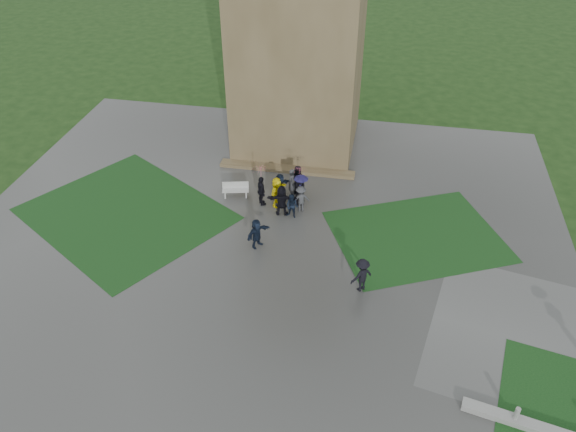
% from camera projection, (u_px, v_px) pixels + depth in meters
% --- Properties ---
extents(ground, '(120.00, 120.00, 0.00)m').
position_uv_depth(ground, '(248.00, 277.00, 28.84)').
color(ground, black).
extents(plaza, '(34.00, 34.00, 0.02)m').
position_uv_depth(plaza, '(257.00, 252.00, 30.42)').
color(plaza, '#363633').
rests_on(plaza, ground).
extents(lawn_inset_left, '(14.10, 13.46, 0.01)m').
position_uv_depth(lawn_inset_left, '(126.00, 214.00, 33.27)').
color(lawn_inset_left, '#113313').
rests_on(lawn_inset_left, plaza).
extents(lawn_inset_right, '(11.12, 10.15, 0.01)m').
position_uv_depth(lawn_inset_right, '(417.00, 236.00, 31.53)').
color(lawn_inset_right, '#113313').
rests_on(lawn_inset_right, plaza).
extents(tower, '(8.00, 8.00, 18.00)m').
position_uv_depth(tower, '(300.00, 13.00, 35.44)').
color(tower, brown).
rests_on(tower, ground).
extents(tower_plinth, '(9.00, 0.80, 0.22)m').
position_uv_depth(tower_plinth, '(287.00, 169.00, 37.18)').
color(tower_plinth, brown).
rests_on(tower_plinth, plaza).
extents(bench, '(1.69, 0.87, 0.94)m').
position_uv_depth(bench, '(236.00, 190.00, 34.51)').
color(bench, '#B4B4AF').
rests_on(bench, plaza).
extents(visitor_cluster, '(3.59, 3.45, 2.65)m').
position_uv_depth(visitor_cluster, '(285.00, 188.00, 33.41)').
color(visitor_cluster, black).
rests_on(visitor_cluster, plaza).
extents(pedestrian_mid, '(1.35, 1.68, 1.75)m').
position_uv_depth(pedestrian_mid, '(257.00, 233.00, 30.33)').
color(pedestrian_mid, black).
rests_on(pedestrian_mid, plaza).
extents(pedestrian_near, '(1.33, 1.27, 1.88)m').
position_uv_depth(pedestrian_near, '(362.00, 275.00, 27.52)').
color(pedestrian_near, black).
rests_on(pedestrian_near, plaza).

